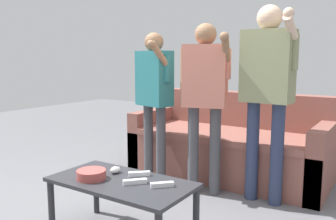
{
  "coord_description": "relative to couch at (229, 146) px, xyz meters",
  "views": [
    {
      "loc": [
        1.56,
        -1.87,
        1.2
      ],
      "look_at": [
        0.1,
        0.36,
        0.82
      ],
      "focal_mm": 37.84,
      "sensor_mm": 36.0,
      "label": 1
    }
  ],
  "objects": [
    {
      "name": "game_remote_wand_spare",
      "position": [
        0.25,
        -1.62,
        0.13
      ],
      "size": [
        0.13,
        0.13,
        0.03
      ],
      "color": "white",
      "rests_on": "coffee_table"
    },
    {
      "name": "snack_bowl",
      "position": [
        -0.23,
        -1.75,
        0.14
      ],
      "size": [
        0.19,
        0.19,
        0.06
      ],
      "primitive_type": "cylinder",
      "color": "#B24C47",
      "rests_on": "coffee_table"
    },
    {
      "name": "player_left",
      "position": [
        -0.53,
        -0.6,
        0.61
      ],
      "size": [
        0.41,
        0.4,
        1.45
      ],
      "color": "#47474C",
      "rests_on": "ground"
    },
    {
      "name": "couch",
      "position": [
        0.0,
        0.0,
        0.0
      ],
      "size": [
        1.97,
        0.86,
        0.85
      ],
      "color": "brown",
      "rests_on": "ground"
    },
    {
      "name": "player_right",
      "position": [
        0.53,
        -0.52,
        0.73
      ],
      "size": [
        0.48,
        0.34,
        1.63
      ],
      "color": "#2D3856",
      "rests_on": "ground"
    },
    {
      "name": "player_center",
      "position": [
        0.02,
        -0.62,
        0.65
      ],
      "size": [
        0.49,
        0.32,
        1.51
      ],
      "color": "#47474C",
      "rests_on": "ground"
    },
    {
      "name": "game_remote_wand_near",
      "position": [
        -0.0,
        -1.53,
        0.13
      ],
      "size": [
        0.13,
        0.13,
        0.03
      ],
      "color": "white",
      "rests_on": "coffee_table"
    },
    {
      "name": "coffee_table",
      "position": [
        -0.05,
        -1.66,
        0.06
      ],
      "size": [
        0.96,
        0.49,
        0.41
      ],
      "color": "#2D2D33",
      "rests_on": "ground"
    },
    {
      "name": "game_remote_nunchuk",
      "position": [
        -0.18,
        -1.57,
        0.14
      ],
      "size": [
        0.06,
        0.09,
        0.05
      ],
      "color": "white",
      "rests_on": "coffee_table"
    },
    {
      "name": "game_remote_wand_far",
      "position": [
        0.07,
        -1.67,
        0.13
      ],
      "size": [
        0.13,
        0.14,
        0.03
      ],
      "color": "white",
      "rests_on": "coffee_table"
    }
  ]
}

